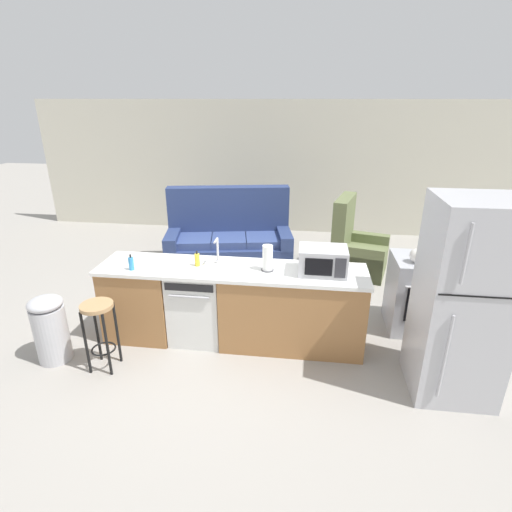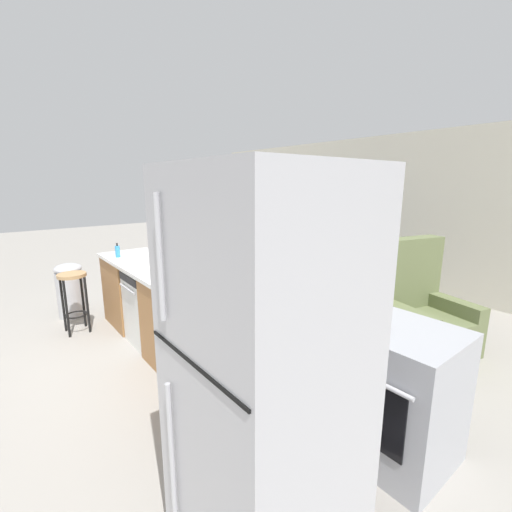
{
  "view_description": "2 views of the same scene",
  "coord_description": "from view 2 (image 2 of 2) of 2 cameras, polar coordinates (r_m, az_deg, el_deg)",
  "views": [
    {
      "loc": [
        0.93,
        -3.91,
        2.62
      ],
      "look_at": [
        0.41,
        0.11,
        1.01
      ],
      "focal_mm": 28.0,
      "sensor_mm": 36.0,
      "label": 1
    },
    {
      "loc": [
        3.37,
        -1.43,
        1.8
      ],
      "look_at": [
        0.64,
        0.76,
        1.05
      ],
      "focal_mm": 24.0,
      "sensor_mm": 36.0,
      "label": 2
    }
  ],
  "objects": [
    {
      "name": "bar_stool",
      "position": [
        4.68,
        -28.15,
        -5.02
      ],
      "size": [
        0.32,
        0.32,
        0.74
      ],
      "color": "tan",
      "rests_on": "ground_plane"
    },
    {
      "name": "trash_bin",
      "position": [
        5.3,
        -28.55,
        -4.92
      ],
      "size": [
        0.35,
        0.35,
        0.74
      ],
      "color": "#B7B7BC",
      "rests_on": "ground_plane"
    },
    {
      "name": "microwave",
      "position": [
        2.77,
        -6.07,
        -3.89
      ],
      "size": [
        0.5,
        0.37,
        0.28
      ],
      "color": "#B7B7BC",
      "rests_on": "kitchen_counter"
    },
    {
      "name": "ground_plane",
      "position": [
        4.08,
        -14.54,
        -14.45
      ],
      "size": [
        24.0,
        24.0,
        0.0
      ],
      "primitive_type": "plane",
      "color": "gray"
    },
    {
      "name": "kitchen_counter",
      "position": [
        3.71,
        -13.34,
        -10.06
      ],
      "size": [
        2.94,
        0.66,
        0.9
      ],
      "color": "#9E6B3D",
      "rests_on": "ground_plane"
    },
    {
      "name": "wall_back",
      "position": [
        6.43,
        22.81,
        6.76
      ],
      "size": [
        10.0,
        0.06,
        2.6
      ],
      "color": "beige",
      "rests_on": "ground_plane"
    },
    {
      "name": "stove_range",
      "position": [
        2.6,
        21.69,
        -20.06
      ],
      "size": [
        0.76,
        0.68,
        0.9
      ],
      "color": "#A8AAB2",
      "rests_on": "ground_plane"
    },
    {
      "name": "dishwasher",
      "position": [
        4.13,
        -16.31,
        -7.87
      ],
      "size": [
        0.58,
        0.61,
        0.84
      ],
      "color": "silver",
      "rests_on": "ground_plane"
    },
    {
      "name": "sink_faucet",
      "position": [
        3.81,
        -14.03,
        0.12
      ],
      "size": [
        0.07,
        0.18,
        0.3
      ],
      "color": "silver",
      "rests_on": "kitchen_counter"
    },
    {
      "name": "paper_towel_roll",
      "position": [
        3.25,
        -11.71,
        -1.68
      ],
      "size": [
        0.14,
        0.14,
        0.28
      ],
      "color": "#4C4C51",
      "rests_on": "kitchen_counter"
    },
    {
      "name": "dish_soap_bottle",
      "position": [
        4.53,
        -22.07,
        0.72
      ],
      "size": [
        0.06,
        0.06,
        0.18
      ],
      "color": "#338CCC",
      "rests_on": "kitchen_counter"
    },
    {
      "name": "armchair",
      "position": [
        4.24,
        25.36,
        -9.09
      ],
      "size": [
        0.99,
        1.03,
        1.2
      ],
      "color": "#667047",
      "rests_on": "ground_plane"
    },
    {
      "name": "soap_bottle",
      "position": [
        3.97,
        -16.53,
        -0.4
      ],
      "size": [
        0.06,
        0.06,
        0.18
      ],
      "color": "yellow",
      "rests_on": "kitchen_counter"
    },
    {
      "name": "couch",
      "position": [
        5.38,
        5.84,
        -3.05
      ],
      "size": [
        2.13,
        1.25,
        1.27
      ],
      "color": "navy",
      "rests_on": "ground_plane"
    },
    {
      "name": "kettle",
      "position": [
        2.34,
        17.63,
        -8.82
      ],
      "size": [
        0.21,
        0.17,
        0.19
      ],
      "color": "silver",
      "rests_on": "stove_range"
    },
    {
      "name": "refrigerator",
      "position": [
        1.6,
        1.73,
        -20.57
      ],
      "size": [
        0.72,
        0.73,
        1.88
      ],
      "color": "#B7B7BC",
      "rests_on": "ground_plane"
    }
  ]
}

